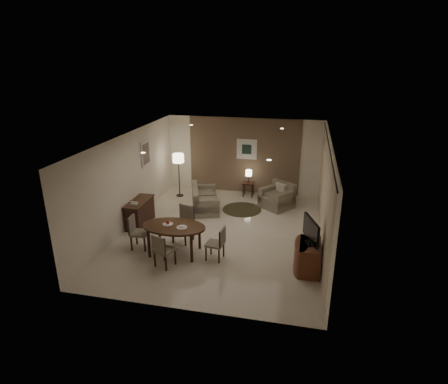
% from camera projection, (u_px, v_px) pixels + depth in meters
% --- Properties ---
extents(room_shell, '(5.50, 7.00, 2.70)m').
position_uv_depth(room_shell, '(226.00, 183.00, 10.50)').
color(room_shell, beige).
rests_on(room_shell, ground).
extents(taupe_accent, '(3.96, 0.03, 2.70)m').
position_uv_depth(taupe_accent, '(244.00, 156.00, 13.33)').
color(taupe_accent, brown).
rests_on(taupe_accent, wall_back).
extents(curtain_wall, '(0.08, 6.70, 2.58)m').
position_uv_depth(curtain_wall, '(324.00, 196.00, 9.60)').
color(curtain_wall, beige).
rests_on(curtain_wall, wall_right).
extents(curtain_rod, '(0.03, 6.80, 0.03)m').
position_uv_depth(curtain_rod, '(329.00, 146.00, 9.14)').
color(curtain_rod, black).
rests_on(curtain_rod, wall_right).
extents(art_back_frame, '(0.72, 0.03, 0.72)m').
position_uv_depth(art_back_frame, '(247.00, 149.00, 13.20)').
color(art_back_frame, silver).
rests_on(art_back_frame, wall_back).
extents(art_back_canvas, '(0.34, 0.01, 0.34)m').
position_uv_depth(art_back_canvas, '(247.00, 149.00, 13.19)').
color(art_back_canvas, '#182C23').
rests_on(art_back_canvas, wall_back).
extents(art_left_frame, '(0.03, 0.60, 0.80)m').
position_uv_depth(art_left_frame, '(146.00, 154.00, 11.62)').
color(art_left_frame, silver).
rests_on(art_left_frame, wall_left).
extents(art_left_canvas, '(0.01, 0.46, 0.64)m').
position_uv_depth(art_left_canvas, '(146.00, 154.00, 11.61)').
color(art_left_canvas, gray).
rests_on(art_left_canvas, wall_left).
extents(downlight_nl, '(0.10, 0.10, 0.01)m').
position_uv_depth(downlight_nl, '(143.00, 153.00, 8.31)').
color(downlight_nl, white).
rests_on(downlight_nl, ceiling).
extents(downlight_nr, '(0.10, 0.10, 0.01)m').
position_uv_depth(downlight_nr, '(269.00, 160.00, 7.74)').
color(downlight_nr, white).
rests_on(downlight_nr, ceiling).
extents(downlight_fl, '(0.10, 0.10, 0.01)m').
position_uv_depth(downlight_fl, '(191.00, 125.00, 11.61)').
color(downlight_fl, white).
rests_on(downlight_fl, ceiling).
extents(downlight_fr, '(0.10, 0.10, 0.01)m').
position_uv_depth(downlight_fr, '(282.00, 129.00, 11.04)').
color(downlight_fr, white).
rests_on(downlight_fr, ceiling).
extents(console_desk, '(0.48, 1.20, 0.75)m').
position_uv_depth(console_desk, '(140.00, 213.00, 10.98)').
color(console_desk, '#442A16').
rests_on(console_desk, floor).
extents(telephone, '(0.20, 0.14, 0.09)m').
position_uv_depth(telephone, '(134.00, 203.00, 10.56)').
color(telephone, white).
rests_on(telephone, console_desk).
extents(tv_cabinet, '(0.48, 0.90, 0.70)m').
position_uv_depth(tv_cabinet, '(310.00, 257.00, 8.62)').
color(tv_cabinet, brown).
rests_on(tv_cabinet, floor).
extents(flat_tv, '(0.36, 0.85, 0.60)m').
position_uv_depth(flat_tv, '(311.00, 231.00, 8.39)').
color(flat_tv, black).
rests_on(flat_tv, tv_cabinet).
extents(dining_table, '(1.59, 1.00, 0.75)m').
position_uv_depth(dining_table, '(175.00, 239.00, 9.40)').
color(dining_table, '#442A16').
rests_on(dining_table, floor).
extents(chair_near, '(0.52, 0.52, 0.85)m').
position_uv_depth(chair_near, '(165.00, 250.00, 8.79)').
color(chair_near, gray).
rests_on(chair_near, floor).
extents(chair_far, '(0.57, 0.57, 0.97)m').
position_uv_depth(chair_far, '(183.00, 225.00, 9.94)').
color(chair_far, gray).
rests_on(chair_far, floor).
extents(chair_left, '(0.46, 0.46, 0.88)m').
position_uv_depth(chair_left, '(140.00, 233.00, 9.60)').
color(chair_left, gray).
rests_on(chair_left, floor).
extents(chair_right, '(0.45, 0.45, 0.84)m').
position_uv_depth(chair_right, '(215.00, 243.00, 9.09)').
color(chair_right, gray).
rests_on(chair_right, floor).
extents(plate_a, '(0.26, 0.26, 0.02)m').
position_uv_depth(plate_a, '(168.00, 224.00, 9.35)').
color(plate_a, white).
rests_on(plate_a, dining_table).
extents(plate_b, '(0.26, 0.26, 0.02)m').
position_uv_depth(plate_b, '(182.00, 227.00, 9.17)').
color(plate_b, white).
rests_on(plate_b, dining_table).
extents(fruit_apple, '(0.09, 0.09, 0.09)m').
position_uv_depth(fruit_apple, '(168.00, 222.00, 9.33)').
color(fruit_apple, '#A21912').
rests_on(fruit_apple, plate_a).
extents(napkin, '(0.12, 0.08, 0.03)m').
position_uv_depth(napkin, '(182.00, 226.00, 9.17)').
color(napkin, white).
rests_on(napkin, plate_b).
extents(round_rug, '(1.26, 1.26, 0.01)m').
position_uv_depth(round_rug, '(242.00, 209.00, 12.16)').
color(round_rug, '#403C24').
rests_on(round_rug, floor).
extents(sofa, '(1.76, 1.26, 0.75)m').
position_uv_depth(sofa, '(205.00, 198.00, 12.10)').
color(sofa, gray).
rests_on(sofa, floor).
extents(armchair, '(1.26, 1.25, 0.81)m').
position_uv_depth(armchair, '(277.00, 196.00, 12.20)').
color(armchair, gray).
rests_on(armchair, floor).
extents(side_table, '(0.39, 0.39, 0.50)m').
position_uv_depth(side_table, '(248.00, 189.00, 13.27)').
color(side_table, black).
rests_on(side_table, floor).
extents(table_lamp, '(0.22, 0.22, 0.50)m').
position_uv_depth(table_lamp, '(249.00, 176.00, 13.10)').
color(table_lamp, '#FFEAC1').
rests_on(table_lamp, side_table).
extents(floor_lamp, '(0.39, 0.39, 1.53)m').
position_uv_depth(floor_lamp, '(179.00, 175.00, 13.10)').
color(floor_lamp, '#FFE5B7').
rests_on(floor_lamp, floor).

